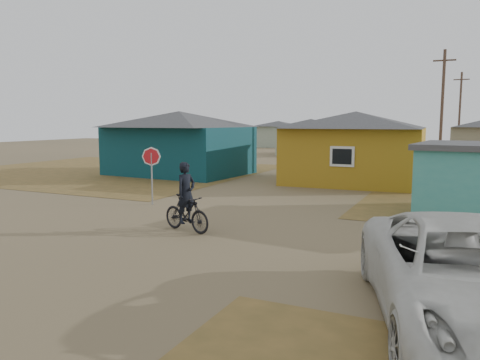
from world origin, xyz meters
The scene contains 11 objects.
ground centered at (0.00, 0.00, 0.00)m, with size 120.00×120.00×0.00m, color olive.
grass_nw centered at (-14.00, 13.00, 0.01)m, with size 20.00×18.00×0.00m, color brown.
house_teal centered at (-8.50, 13.50, 2.05)m, with size 8.93×7.08×4.00m.
house_yellow centered at (2.50, 14.00, 2.00)m, with size 7.72×6.76×3.90m.
house_pale_west centered at (-6.00, 34.00, 1.86)m, with size 7.04×6.15×3.60m.
house_pale_north centered at (-14.00, 46.00, 1.75)m, with size 6.28×5.81×3.40m.
utility_pole_near centered at (6.50, 22.00, 4.14)m, with size 1.40×0.20×8.00m.
utility_pole_far centered at (7.50, 38.00, 4.14)m, with size 1.40×0.20×8.00m.
stop_sign centered at (-3.51, 3.59, 1.73)m, with size 0.77×0.06×2.34m.
cyclist centered at (0.22, 0.19, 0.78)m, with size 1.97×1.02×2.14m.
vehicle centered at (7.98, -3.73, 0.89)m, with size 2.94×6.38×1.77m, color silver.
Camera 1 is at (7.71, -11.85, 3.37)m, focal length 35.00 mm.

